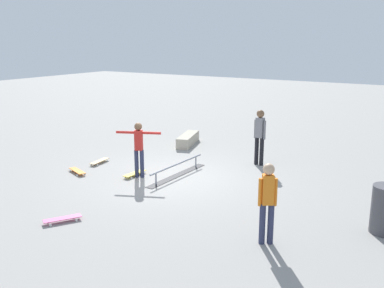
{
  "coord_description": "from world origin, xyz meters",
  "views": [
    {
      "loc": [
        9.84,
        6.66,
        3.86
      ],
      "look_at": [
        -0.2,
        0.54,
        1.0
      ],
      "focal_mm": 40.83,
      "sensor_mm": 36.0,
      "label": 1
    }
  ],
  "objects_px": {
    "skateboard_main": "(135,173)",
    "grind_rail": "(177,170)",
    "loose_skateboard_orange": "(77,171)",
    "loose_skateboard_natural": "(100,161)",
    "skate_ledge": "(188,139)",
    "bystander_orange_shirt": "(267,199)",
    "bystander_grey_shirt": "(260,134)",
    "loose_skateboard_pink": "(62,219)",
    "skater_main": "(139,146)"
  },
  "relations": [
    {
      "from": "skateboard_main",
      "to": "loose_skateboard_orange",
      "type": "relative_size",
      "value": 0.99
    },
    {
      "from": "grind_rail",
      "to": "loose_skateboard_natural",
      "type": "bearing_deg",
      "value": -83.73
    },
    {
      "from": "skateboard_main",
      "to": "loose_skateboard_orange",
      "type": "xyz_separation_m",
      "value": [
        0.69,
        -1.6,
        0.0
      ]
    },
    {
      "from": "skateboard_main",
      "to": "bystander_grey_shirt",
      "type": "xyz_separation_m",
      "value": [
        -2.91,
        2.6,
        0.91
      ]
    },
    {
      "from": "skate_ledge",
      "to": "bystander_orange_shirt",
      "type": "xyz_separation_m",
      "value": [
        6.07,
        5.54,
        0.72
      ]
    },
    {
      "from": "skate_ledge",
      "to": "loose_skateboard_orange",
      "type": "xyz_separation_m",
      "value": [
        4.72,
        -0.89,
        -0.12
      ]
    },
    {
      "from": "bystander_grey_shirt",
      "to": "loose_skateboard_pink",
      "type": "relative_size",
      "value": 2.21
    },
    {
      "from": "grind_rail",
      "to": "bystander_orange_shirt",
      "type": "xyz_separation_m",
      "value": [
        2.69,
        3.81,
        0.75
      ]
    },
    {
      "from": "bystander_orange_shirt",
      "to": "loose_skateboard_natural",
      "type": "distance_m",
      "value": 7.09
    },
    {
      "from": "skater_main",
      "to": "skateboard_main",
      "type": "distance_m",
      "value": 0.87
    },
    {
      "from": "bystander_orange_shirt",
      "to": "skater_main",
      "type": "bearing_deg",
      "value": -55.72
    },
    {
      "from": "grind_rail",
      "to": "skater_main",
      "type": "height_order",
      "value": "skater_main"
    },
    {
      "from": "bystander_grey_shirt",
      "to": "grind_rail",
      "type": "bearing_deg",
      "value": -120.4
    },
    {
      "from": "grind_rail",
      "to": "bystander_grey_shirt",
      "type": "distance_m",
      "value": 2.87
    },
    {
      "from": "loose_skateboard_natural",
      "to": "skateboard_main",
      "type": "bearing_deg",
      "value": 68.54
    },
    {
      "from": "skate_ledge",
      "to": "loose_skateboard_natural",
      "type": "relative_size",
      "value": 2.07
    },
    {
      "from": "skater_main",
      "to": "bystander_orange_shirt",
      "type": "xyz_separation_m",
      "value": [
        2.01,
        4.64,
        -0.01
      ]
    },
    {
      "from": "grind_rail",
      "to": "loose_skateboard_natural",
      "type": "xyz_separation_m",
      "value": [
        0.23,
        -2.79,
        -0.08
      ]
    },
    {
      "from": "loose_skateboard_orange",
      "to": "skateboard_main",
      "type": "bearing_deg",
      "value": 44.82
    },
    {
      "from": "bystander_grey_shirt",
      "to": "loose_skateboard_orange",
      "type": "relative_size",
      "value": 2.12
    },
    {
      "from": "skateboard_main",
      "to": "loose_skateboard_orange",
      "type": "distance_m",
      "value": 1.74
    },
    {
      "from": "skater_main",
      "to": "loose_skateboard_orange",
      "type": "bearing_deg",
      "value": -3.27
    },
    {
      "from": "skate_ledge",
      "to": "loose_skateboard_natural",
      "type": "xyz_separation_m",
      "value": [
        3.61,
        -1.05,
        -0.12
      ]
    },
    {
      "from": "skater_main",
      "to": "loose_skateboard_orange",
      "type": "xyz_separation_m",
      "value": [
        0.67,
        -1.79,
        -0.85
      ]
    },
    {
      "from": "loose_skateboard_orange",
      "to": "skater_main",
      "type": "bearing_deg",
      "value": 42.03
    },
    {
      "from": "skateboard_main",
      "to": "loose_skateboard_pink",
      "type": "height_order",
      "value": "same"
    },
    {
      "from": "loose_skateboard_orange",
      "to": "skate_ledge",
      "type": "bearing_deg",
      "value": 100.93
    },
    {
      "from": "loose_skateboard_natural",
      "to": "skate_ledge",
      "type": "bearing_deg",
      "value": 156.01
    },
    {
      "from": "skateboard_main",
      "to": "skate_ledge",
      "type": "bearing_deg",
      "value": 13.0
    },
    {
      "from": "grind_rail",
      "to": "bystander_orange_shirt",
      "type": "bearing_deg",
      "value": 56.39
    },
    {
      "from": "loose_skateboard_natural",
      "to": "loose_skateboard_orange",
      "type": "bearing_deg",
      "value": 0.71
    },
    {
      "from": "loose_skateboard_pink",
      "to": "bystander_grey_shirt",
      "type": "bearing_deg",
      "value": 14.84
    },
    {
      "from": "skater_main",
      "to": "loose_skateboard_natural",
      "type": "bearing_deg",
      "value": -36.71
    },
    {
      "from": "grind_rail",
      "to": "skater_main",
      "type": "xyz_separation_m",
      "value": [
        0.68,
        -0.84,
        0.76
      ]
    },
    {
      "from": "loose_skateboard_orange",
      "to": "loose_skateboard_natural",
      "type": "relative_size",
      "value": 1.0
    },
    {
      "from": "loose_skateboard_pink",
      "to": "loose_skateboard_orange",
      "type": "height_order",
      "value": "same"
    },
    {
      "from": "bystander_orange_shirt",
      "to": "loose_skateboard_natural",
      "type": "height_order",
      "value": "bystander_orange_shirt"
    },
    {
      "from": "skate_ledge",
      "to": "skateboard_main",
      "type": "relative_size",
      "value": 2.09
    },
    {
      "from": "loose_skateboard_orange",
      "to": "loose_skateboard_natural",
      "type": "distance_m",
      "value": 1.13
    },
    {
      "from": "skate_ledge",
      "to": "bystander_orange_shirt",
      "type": "distance_m",
      "value": 8.25
    },
    {
      "from": "skate_ledge",
      "to": "grind_rail",
      "type": "bearing_deg",
      "value": 27.2
    },
    {
      "from": "bystander_orange_shirt",
      "to": "loose_skateboard_orange",
      "type": "height_order",
      "value": "bystander_orange_shirt"
    },
    {
      "from": "bystander_orange_shirt",
      "to": "loose_skateboard_orange",
      "type": "relative_size",
      "value": 1.96
    },
    {
      "from": "grind_rail",
      "to": "loose_skateboard_orange",
      "type": "relative_size",
      "value": 3.26
    },
    {
      "from": "loose_skateboard_natural",
      "to": "loose_skateboard_pink",
      "type": "bearing_deg",
      "value": 25.31
    },
    {
      "from": "loose_skateboard_orange",
      "to": "loose_skateboard_natural",
      "type": "xyz_separation_m",
      "value": [
        -1.12,
        -0.17,
        0.0
      ]
    },
    {
      "from": "bystander_grey_shirt",
      "to": "skate_ledge",
      "type": "bearing_deg",
      "value": 165.69
    },
    {
      "from": "bystander_grey_shirt",
      "to": "loose_skateboard_natural",
      "type": "distance_m",
      "value": 5.1
    },
    {
      "from": "skate_ledge",
      "to": "loose_skateboard_pink",
      "type": "bearing_deg",
      "value": 10.81
    },
    {
      "from": "skateboard_main",
      "to": "grind_rail",
      "type": "bearing_deg",
      "value": -54.36
    }
  ]
}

